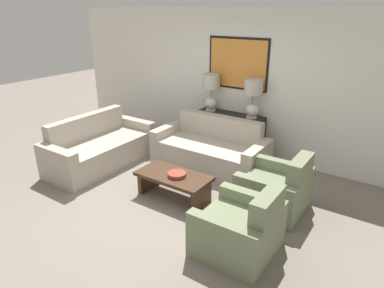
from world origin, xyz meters
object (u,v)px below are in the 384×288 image
at_px(table_lamp_left, 211,88).
at_px(couch_by_side, 100,149).
at_px(armchair_near_back_wall, 276,191).
at_px(console_table, 229,135).
at_px(coffee_table, 174,181).
at_px(decorative_bowl, 177,174).
at_px(armchair_near_camera, 240,230).
at_px(table_lamp_right, 253,94).
at_px(couch_by_back_wall, 211,151).

height_order(table_lamp_left, couch_by_side, table_lamp_left).
bearing_deg(armchair_near_back_wall, table_lamp_left, 144.48).
xyz_separation_m(console_table, table_lamp_left, (-0.42, 0.00, 0.83)).
bearing_deg(coffee_table, couch_by_side, 173.70).
relative_size(couch_by_side, coffee_table, 1.81).
bearing_deg(couch_by_side, decorative_bowl, -6.50).
relative_size(decorative_bowl, armchair_near_camera, 0.31).
distance_m(console_table, coffee_table, 1.89).
distance_m(table_lamp_left, armchair_near_back_wall, 2.49).
xyz_separation_m(table_lamp_left, decorative_bowl, (0.59, -1.89, -0.83)).
bearing_deg(table_lamp_right, coffee_table, -99.90).
height_order(couch_by_side, coffee_table, couch_by_side).
xyz_separation_m(couch_by_back_wall, armchair_near_back_wall, (1.45, -0.65, -0.01)).
relative_size(console_table, decorative_bowl, 4.82).
bearing_deg(decorative_bowl, table_lamp_left, 107.33).
bearing_deg(decorative_bowl, couch_by_back_wall, 97.89).
height_order(table_lamp_left, table_lamp_right, same).
relative_size(table_lamp_left, coffee_table, 0.63).
bearing_deg(table_lamp_right, decorative_bowl, -97.69).
xyz_separation_m(couch_by_back_wall, coffee_table, (0.10, -1.19, -0.02)).
height_order(console_table, couch_by_side, couch_by_side).
distance_m(table_lamp_right, couch_by_back_wall, 1.23).
height_order(console_table, table_lamp_right, table_lamp_right).
xyz_separation_m(coffee_table, armchair_near_camera, (1.36, -0.54, 0.01)).
xyz_separation_m(couch_by_back_wall, decorative_bowl, (0.17, -1.21, 0.10)).
distance_m(table_lamp_left, couch_by_back_wall, 1.23).
height_order(table_lamp_left, couch_by_back_wall, table_lamp_left).
height_order(couch_by_side, decorative_bowl, couch_by_side).
bearing_deg(console_table, armchair_near_back_wall, -42.67).
relative_size(console_table, couch_by_back_wall, 0.65).
bearing_deg(couch_by_back_wall, armchair_near_back_wall, -24.25).
xyz_separation_m(console_table, armchair_near_back_wall, (1.45, -1.34, -0.12)).
distance_m(table_lamp_left, coffee_table, 2.17).
xyz_separation_m(coffee_table, armchair_near_back_wall, (1.36, 0.54, 0.01)).
height_order(table_lamp_left, armchair_near_camera, table_lamp_left).
relative_size(table_lamp_right, armchair_near_back_wall, 0.80).
bearing_deg(table_lamp_left, coffee_table, -74.57).
xyz_separation_m(table_lamp_left, table_lamp_right, (0.85, 0.00, 0.00)).
distance_m(table_lamp_left, couch_by_side, 2.31).
relative_size(console_table, coffee_table, 1.18).
bearing_deg(table_lamp_right, couch_by_side, -141.56).
bearing_deg(table_lamp_right, armchair_near_back_wall, -52.47).
relative_size(console_table, couch_by_side, 0.65).
bearing_deg(coffee_table, table_lamp_left, 105.43).
distance_m(couch_by_back_wall, armchair_near_back_wall, 1.59).
bearing_deg(couch_by_side, armchair_near_camera, -13.22).
distance_m(table_lamp_left, armchair_near_camera, 3.20).
bearing_deg(console_table, coffee_table, -87.10).
distance_m(console_table, couch_by_side, 2.39).
distance_m(couch_by_back_wall, coffee_table, 1.20).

